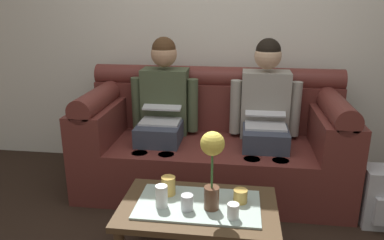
{
  "coord_description": "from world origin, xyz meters",
  "views": [
    {
      "loc": [
        0.21,
        -1.69,
        1.49
      ],
      "look_at": [
        -0.12,
        0.78,
        0.69
      ],
      "focal_mm": 34.87,
      "sensor_mm": 36.0,
      "label": 1
    }
  ],
  "objects_px": {
    "cup_near_left": "(187,202)",
    "cup_far_center": "(168,186)",
    "flower_vase": "(212,160)",
    "person_right": "(265,112)",
    "cup_far_left": "(240,196)",
    "cup_far_right": "(233,211)",
    "couch": "(213,143)",
    "person_left": "(163,108)",
    "coffee_table": "(198,213)",
    "cup_near_right": "(162,196)"
  },
  "relations": [
    {
      "from": "flower_vase",
      "to": "cup_near_left",
      "type": "distance_m",
      "value": 0.28
    },
    {
      "from": "person_right",
      "to": "cup_far_left",
      "type": "bearing_deg",
      "value": -100.41
    },
    {
      "from": "person_left",
      "to": "flower_vase",
      "type": "distance_m",
      "value": 1.16
    },
    {
      "from": "flower_vase",
      "to": "cup_near_right",
      "type": "bearing_deg",
      "value": -176.63
    },
    {
      "from": "cup_near_left",
      "to": "cup_near_right",
      "type": "height_order",
      "value": "cup_near_right"
    },
    {
      "from": "person_right",
      "to": "cup_near_left",
      "type": "bearing_deg",
      "value": -113.28
    },
    {
      "from": "coffee_table",
      "to": "cup_far_right",
      "type": "relative_size",
      "value": 10.79
    },
    {
      "from": "cup_near_left",
      "to": "cup_far_center",
      "type": "height_order",
      "value": "cup_far_center"
    },
    {
      "from": "flower_vase",
      "to": "cup_near_right",
      "type": "xyz_separation_m",
      "value": [
        -0.28,
        -0.02,
        -0.23
      ]
    },
    {
      "from": "person_right",
      "to": "cup_far_center",
      "type": "bearing_deg",
      "value": -122.98
    },
    {
      "from": "person_right",
      "to": "cup_near_right",
      "type": "height_order",
      "value": "person_right"
    },
    {
      "from": "cup_near_right",
      "to": "cup_far_left",
      "type": "relative_size",
      "value": 1.59
    },
    {
      "from": "person_right",
      "to": "flower_vase",
      "type": "bearing_deg",
      "value": -107.64
    },
    {
      "from": "couch",
      "to": "coffee_table",
      "type": "bearing_deg",
      "value": -90.0
    },
    {
      "from": "person_left",
      "to": "cup_far_center",
      "type": "relative_size",
      "value": 11.07
    },
    {
      "from": "cup_near_right",
      "to": "cup_far_right",
      "type": "relative_size",
      "value": 1.53
    },
    {
      "from": "person_left",
      "to": "person_right",
      "type": "xyz_separation_m",
      "value": [
        0.82,
        0.0,
        -0.0
      ]
    },
    {
      "from": "cup_near_right",
      "to": "person_left",
      "type": "bearing_deg",
      "value": 101.34
    },
    {
      "from": "person_left",
      "to": "cup_far_left",
      "type": "height_order",
      "value": "person_left"
    },
    {
      "from": "person_left",
      "to": "coffee_table",
      "type": "relative_size",
      "value": 1.37
    },
    {
      "from": "couch",
      "to": "person_left",
      "type": "relative_size",
      "value": 1.72
    },
    {
      "from": "cup_near_left",
      "to": "cup_far_left",
      "type": "xyz_separation_m",
      "value": [
        0.29,
        0.12,
        -0.01
      ]
    },
    {
      "from": "cup_far_right",
      "to": "flower_vase",
      "type": "bearing_deg",
      "value": 146.32
    },
    {
      "from": "coffee_table",
      "to": "flower_vase",
      "type": "height_order",
      "value": "flower_vase"
    },
    {
      "from": "coffee_table",
      "to": "cup_near_left",
      "type": "distance_m",
      "value": 0.14
    },
    {
      "from": "cup_near_left",
      "to": "cup_near_right",
      "type": "distance_m",
      "value": 0.15
    },
    {
      "from": "flower_vase",
      "to": "cup_far_center",
      "type": "relative_size",
      "value": 4.06
    },
    {
      "from": "couch",
      "to": "flower_vase",
      "type": "xyz_separation_m",
      "value": [
        0.08,
        -1.05,
        0.31
      ]
    },
    {
      "from": "couch",
      "to": "flower_vase",
      "type": "relative_size",
      "value": 4.67
    },
    {
      "from": "coffee_table",
      "to": "cup_near_right",
      "type": "relative_size",
      "value": 7.04
    },
    {
      "from": "flower_vase",
      "to": "cup_far_center",
      "type": "distance_m",
      "value": 0.38
    },
    {
      "from": "cup_near_right",
      "to": "cup_near_left",
      "type": "bearing_deg",
      "value": -5.88
    },
    {
      "from": "person_right",
      "to": "cup_near_left",
      "type": "distance_m",
      "value": 1.19
    },
    {
      "from": "coffee_table",
      "to": "cup_far_left",
      "type": "relative_size",
      "value": 11.16
    },
    {
      "from": "coffee_table",
      "to": "cup_far_right",
      "type": "bearing_deg",
      "value": -31.18
    },
    {
      "from": "cup_near_left",
      "to": "couch",
      "type": "bearing_deg",
      "value": 87.19
    },
    {
      "from": "cup_far_right",
      "to": "cup_far_center",
      "type": "bearing_deg",
      "value": 151.94
    },
    {
      "from": "couch",
      "to": "cup_near_right",
      "type": "xyz_separation_m",
      "value": [
        -0.2,
        -1.07,
        0.09
      ]
    },
    {
      "from": "cup_near_left",
      "to": "cup_far_center",
      "type": "bearing_deg",
      "value": 130.65
    },
    {
      "from": "person_left",
      "to": "cup_near_left",
      "type": "distance_m",
      "value": 1.16
    },
    {
      "from": "person_left",
      "to": "cup_far_center",
      "type": "distance_m",
      "value": 0.97
    },
    {
      "from": "couch",
      "to": "coffee_table",
      "type": "height_order",
      "value": "couch"
    },
    {
      "from": "person_right",
      "to": "flower_vase",
      "type": "distance_m",
      "value": 1.1
    },
    {
      "from": "couch",
      "to": "person_left",
      "type": "height_order",
      "value": "person_left"
    },
    {
      "from": "coffee_table",
      "to": "cup_far_left",
      "type": "height_order",
      "value": "cup_far_left"
    },
    {
      "from": "coffee_table",
      "to": "cup_near_left",
      "type": "relative_size",
      "value": 10.07
    },
    {
      "from": "person_right",
      "to": "cup_near_left",
      "type": "height_order",
      "value": "person_right"
    },
    {
      "from": "person_right",
      "to": "flower_vase",
      "type": "height_order",
      "value": "person_right"
    },
    {
      "from": "cup_far_center",
      "to": "cup_far_left",
      "type": "bearing_deg",
      "value": -5.02
    },
    {
      "from": "person_left",
      "to": "cup_near_left",
      "type": "height_order",
      "value": "person_left"
    }
  ]
}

